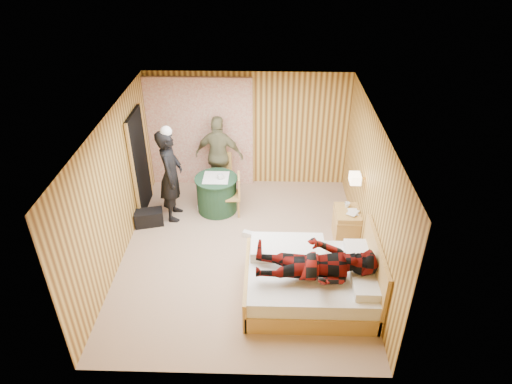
{
  "coord_description": "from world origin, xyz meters",
  "views": [
    {
      "loc": [
        0.42,
        -6.32,
        5.22
      ],
      "look_at": [
        0.23,
        0.36,
        1.05
      ],
      "focal_mm": 32.0,
      "sensor_mm": 36.0,
      "label": 1
    }
  ],
  "objects_px": {
    "wall_lamp": "(355,178)",
    "round_table": "(217,194)",
    "man_at_table": "(219,156)",
    "chair_far": "(221,170)",
    "chair_near": "(234,192)",
    "bed": "(311,281)",
    "nightstand": "(346,224)",
    "woman_standing": "(171,175)",
    "man_on_bed": "(317,258)",
    "duffel_bag": "(149,218)"
  },
  "relations": [
    {
      "from": "round_table",
      "to": "chair_near",
      "type": "relative_size",
      "value": 0.98
    },
    {
      "from": "round_table",
      "to": "man_at_table",
      "type": "relative_size",
      "value": 0.49
    },
    {
      "from": "duffel_bag",
      "to": "wall_lamp",
      "type": "bearing_deg",
      "value": -19.83
    },
    {
      "from": "chair_far",
      "to": "wall_lamp",
      "type": "bearing_deg",
      "value": -18.21
    },
    {
      "from": "nightstand",
      "to": "chair_far",
      "type": "bearing_deg",
      "value": 147.99
    },
    {
      "from": "man_at_table",
      "to": "chair_near",
      "type": "bearing_deg",
      "value": 122.1
    },
    {
      "from": "man_at_table",
      "to": "man_on_bed",
      "type": "relative_size",
      "value": 0.97
    },
    {
      "from": "wall_lamp",
      "to": "man_on_bed",
      "type": "distance_m",
      "value": 1.9
    },
    {
      "from": "wall_lamp",
      "to": "nightstand",
      "type": "distance_m",
      "value": 0.99
    },
    {
      "from": "wall_lamp",
      "to": "nightstand",
      "type": "relative_size",
      "value": 0.42
    },
    {
      "from": "wall_lamp",
      "to": "round_table",
      "type": "distance_m",
      "value": 2.82
    },
    {
      "from": "woman_standing",
      "to": "man_on_bed",
      "type": "bearing_deg",
      "value": -134.7
    },
    {
      "from": "wall_lamp",
      "to": "nightstand",
      "type": "height_order",
      "value": "wall_lamp"
    },
    {
      "from": "round_table",
      "to": "chair_far",
      "type": "relative_size",
      "value": 0.91
    },
    {
      "from": "wall_lamp",
      "to": "round_table",
      "type": "xyz_separation_m",
      "value": [
        -2.51,
        0.9,
        -0.92
      ]
    },
    {
      "from": "man_on_bed",
      "to": "bed",
      "type": "bearing_deg",
      "value": 96.16
    },
    {
      "from": "wall_lamp",
      "to": "round_table",
      "type": "relative_size",
      "value": 0.31
    },
    {
      "from": "round_table",
      "to": "woman_standing",
      "type": "distance_m",
      "value": 1.02
    },
    {
      "from": "round_table",
      "to": "chair_far",
      "type": "xyz_separation_m",
      "value": [
        0.02,
        0.67,
        0.16
      ]
    },
    {
      "from": "wall_lamp",
      "to": "duffel_bag",
      "type": "distance_m",
      "value": 3.96
    },
    {
      "from": "chair_near",
      "to": "round_table",
      "type": "bearing_deg",
      "value": -114.58
    },
    {
      "from": "bed",
      "to": "chair_near",
      "type": "relative_size",
      "value": 2.29
    },
    {
      "from": "round_table",
      "to": "chair_near",
      "type": "distance_m",
      "value": 0.4
    },
    {
      "from": "round_table",
      "to": "man_on_bed",
      "type": "height_order",
      "value": "man_on_bed"
    },
    {
      "from": "woman_standing",
      "to": "nightstand",
      "type": "bearing_deg",
      "value": -102.5
    },
    {
      "from": "man_at_table",
      "to": "man_on_bed",
      "type": "xyz_separation_m",
      "value": [
        1.73,
        -3.31,
        0.1
      ]
    },
    {
      "from": "chair_far",
      "to": "duffel_bag",
      "type": "bearing_deg",
      "value": -122.5
    },
    {
      "from": "nightstand",
      "to": "round_table",
      "type": "distance_m",
      "value": 2.61
    },
    {
      "from": "nightstand",
      "to": "round_table",
      "type": "bearing_deg",
      "value": 160.84
    },
    {
      "from": "nightstand",
      "to": "bed",
      "type": "bearing_deg",
      "value": -116.39
    },
    {
      "from": "duffel_bag",
      "to": "woman_standing",
      "type": "relative_size",
      "value": 0.29
    },
    {
      "from": "bed",
      "to": "duffel_bag",
      "type": "height_order",
      "value": "bed"
    },
    {
      "from": "man_at_table",
      "to": "chair_far",
      "type": "bearing_deg",
      "value": 126.38
    },
    {
      "from": "duffel_bag",
      "to": "man_on_bed",
      "type": "distance_m",
      "value": 3.73
    },
    {
      "from": "bed",
      "to": "round_table",
      "type": "distance_m",
      "value": 2.93
    },
    {
      "from": "wall_lamp",
      "to": "chair_near",
      "type": "height_order",
      "value": "wall_lamp"
    },
    {
      "from": "wall_lamp",
      "to": "man_at_table",
      "type": "distance_m",
      "value": 3.01
    },
    {
      "from": "chair_far",
      "to": "chair_near",
      "type": "xyz_separation_m",
      "value": [
        0.33,
        -0.8,
        -0.04
      ]
    },
    {
      "from": "duffel_bag",
      "to": "man_at_table",
      "type": "height_order",
      "value": "man_at_table"
    },
    {
      "from": "bed",
      "to": "round_table",
      "type": "height_order",
      "value": "bed"
    },
    {
      "from": "duffel_bag",
      "to": "woman_standing",
      "type": "distance_m",
      "value": 0.94
    },
    {
      "from": "bed",
      "to": "chair_far",
      "type": "xyz_separation_m",
      "value": [
        -1.69,
        3.05,
        0.23
      ]
    },
    {
      "from": "bed",
      "to": "man_at_table",
      "type": "distance_m",
      "value": 3.57
    },
    {
      "from": "wall_lamp",
      "to": "round_table",
      "type": "bearing_deg",
      "value": 160.24
    },
    {
      "from": "chair_far",
      "to": "chair_near",
      "type": "distance_m",
      "value": 0.87
    },
    {
      "from": "wall_lamp",
      "to": "man_at_table",
      "type": "xyz_separation_m",
      "value": [
        -2.51,
        1.61,
        -0.44
      ]
    },
    {
      "from": "chair_far",
      "to": "man_at_table",
      "type": "height_order",
      "value": "man_at_table"
    },
    {
      "from": "wall_lamp",
      "to": "duffel_bag",
      "type": "height_order",
      "value": "wall_lamp"
    },
    {
      "from": "duffel_bag",
      "to": "chair_far",
      "type": "bearing_deg",
      "value": 28.93
    },
    {
      "from": "nightstand",
      "to": "woman_standing",
      "type": "xyz_separation_m",
      "value": [
        -3.28,
        0.61,
        0.62
      ]
    }
  ]
}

